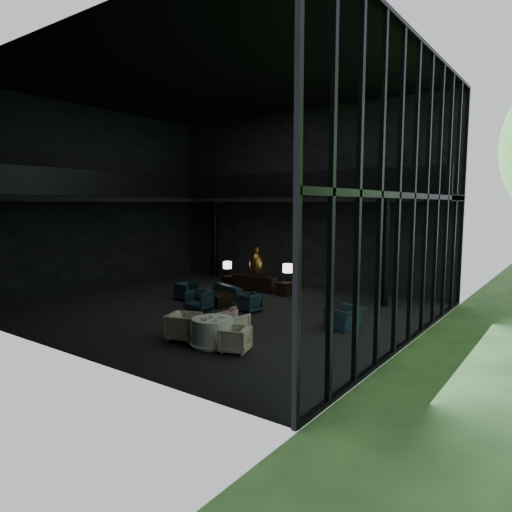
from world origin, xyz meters
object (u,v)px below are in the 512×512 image
Objects in this scene: console at (255,283)px; dining_table at (213,334)px; coffee_table at (221,299)px; dining_chair_north at (232,324)px; bronze_urn at (257,263)px; child at (234,312)px; lounge_armchair_south at (199,299)px; sofa at (234,289)px; lounge_armchair_east at (250,302)px; table_lamp_left at (227,266)px; dining_chair_east at (235,339)px; dining_chair_west at (184,324)px; side_table_left at (228,281)px; window_armchair at (345,315)px; table_lamp_right at (288,269)px; lounge_armchair_west at (187,291)px; side_table_right at (284,289)px.

console is 7.82m from dining_table.
coffee_table is 4.94m from dining_table.
coffee_table is at bearing -40.17° from dining_chair_north.
bronze_urn is 7.17m from child.
dining_table is 2.20× the size of child.
dining_chair_north reaches higher than lounge_armchair_south.
sofa reaches higher than lounge_armchair_east.
coffee_table is (2.24, -3.09, -0.76)m from table_lamp_left.
dining_chair_north reaches higher than dining_table.
console is at bearing -53.58° from dining_chair_north.
dining_chair_east is 1.19× the size of child.
dining_chair_west is at bearing 44.46° from child.
lounge_armchair_south is (2.11, -4.22, 0.15)m from side_table_left.
dining_chair_west is at bearing -58.44° from lounge_armchair_south.
bronze_urn reaches higher than console.
table_lamp_left is 4.98m from lounge_armchair_east.
window_armchair is (5.29, 0.78, 0.01)m from lounge_armchair_south.
lounge_armchair_east is 0.51× the size of dining_table.
dining_chair_north is at bearing -37.22° from lounge_armchair_south.
table_lamp_right is 3.47m from lounge_armchair_east.
lounge_armchair_east is at bearing 112.27° from dining_table.
dining_table reaches higher than side_table_left.
window_armchair is at bearing -39.55° from table_lamp_right.
bronze_urn is at bearing 2.41° from table_lamp_left.
lounge_armchair_west is at bearing -109.48° from bronze_urn.
side_table_right is at bearing 106.66° from dining_table.
lounge_armchair_east is (2.11, -3.32, -0.88)m from bronze_urn.
dining_chair_east reaches higher than side_table_right.
dining_table is at bearing -53.40° from side_table_left.
table_lamp_left is 8.27m from dining_chair_west.
table_lamp_right is at bearing -10.31° from dining_chair_west.
table_lamp_left is at bearing 176.85° from side_table_right.
table_lamp_left is at bearing -90.00° from side_table_left.
dining_table is at bearing -73.34° from side_table_right.
dining_chair_west is (0.53, -3.82, 0.13)m from lounge_armchair_east.
sofa reaches higher than coffee_table.
console is 2.58× the size of lounge_armchair_south.
bronze_urn reaches higher than dining_chair_north.
lounge_armchair_south is 0.84× the size of window_armchair.
lounge_armchair_west is (-2.73, -2.95, 0.09)m from side_table_right.
dining_table is at bearing -53.18° from table_lamp_left.
coffee_table is at bearing 127.51° from dining_table.
lounge_armchair_west is 1.94m from lounge_armchair_south.
sofa is at bearing -93.80° from window_armchair.
dining_chair_north is 0.33m from child.
side_table_right is 0.62× the size of dining_chair_west.
table_lamp_left is 0.89× the size of table_lamp_right.
table_lamp_left is 0.91× the size of lounge_armchair_west.
side_table_right is at bearing -100.70° from sofa.
coffee_table is (2.24, -3.14, -0.03)m from side_table_left.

